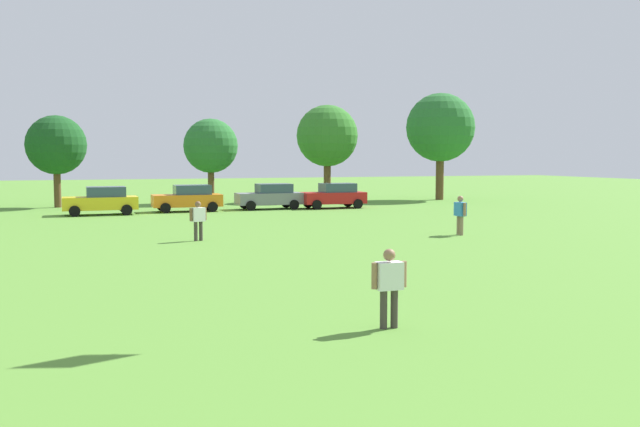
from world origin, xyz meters
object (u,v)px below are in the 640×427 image
parked_car_red_3 (334,195)px  tree_far_right (440,128)px  parked_car_yellow_0 (102,201)px  tree_center (211,146)px  tree_right (327,136)px  tree_left (56,145)px  adult_bystander (389,281)px  bystander_near_trees (460,212)px  parked_car_orange_1 (188,198)px  parked_car_gray_2 (270,196)px  bystander_midfield (198,217)px

parked_car_red_3 → tree_far_right: 13.76m
parked_car_yellow_0 → tree_center: (8.22, 8.51, 3.40)m
tree_right → tree_far_right: bearing=-11.5°
tree_center → tree_left: bearing=-174.6°
adult_bystander → tree_left: size_ratio=0.26×
tree_right → adult_bystander: bearing=-108.5°
bystander_near_trees → parked_car_red_3: bearing=176.7°
tree_right → tree_far_right: 9.22m
parked_car_red_3 → parked_car_orange_1: bearing=-2.1°
parked_car_orange_1 → tree_left: 10.82m
parked_car_gray_2 → tree_center: 8.53m
parked_car_gray_2 → tree_right: tree_right is taller
tree_center → tree_far_right: size_ratio=0.74×
bystander_midfield → tree_left: (-5.72, 22.54, 3.27)m
tree_far_right → tree_center: bearing=173.6°
tree_right → tree_far_right: (9.00, -1.84, 0.70)m
bystander_midfield → tree_center: (5.07, 23.56, 3.28)m
tree_right → parked_car_gray_2: bearing=-132.9°
adult_bystander → tree_left: bearing=99.6°
adult_bystander → parked_car_yellow_0: (-4.19, 31.25, -0.10)m
parked_car_orange_1 → tree_left: tree_left is taller
adult_bystander → bystander_near_trees: size_ratio=0.93×
parked_car_orange_1 → tree_right: (12.13, 7.44, 4.22)m
tree_right → parked_car_yellow_0: bearing=-154.5°
adult_bystander → tree_center: size_ratio=0.26×
parked_car_orange_1 → tree_left: (-7.85, 6.64, 3.39)m
bystander_midfield → parked_car_orange_1: size_ratio=0.38×
tree_left → tree_center: (10.79, 1.02, 0.01)m
parked_car_red_3 → tree_center: (-6.81, 8.01, 3.40)m
adult_bystander → parked_car_gray_2: parked_car_gray_2 is taller
parked_car_orange_1 → tree_right: bearing=-148.5°
tree_left → parked_car_orange_1: bearing=-40.2°
tree_left → tree_far_right: 29.04m
bystander_midfield → tree_left: size_ratio=0.26×
bystander_midfield → parked_car_yellow_0: bearing=-97.9°
parked_car_gray_2 → tree_right: 10.68m
bystander_near_trees → tree_far_right: bearing=151.4°
bystander_near_trees → tree_right: tree_right is taller
bystander_near_trees → bystander_midfield: bearing=-100.1°
parked_car_orange_1 → tree_right: 14.84m
bystander_midfield → parked_car_gray_2: 17.84m
parked_car_yellow_0 → tree_right: (17.41, 8.29, 4.22)m
adult_bystander → tree_left: 39.46m
adult_bystander → parked_car_yellow_0: bearing=97.3°
tree_left → tree_far_right: size_ratio=0.73×
parked_car_yellow_0 → tree_center: size_ratio=0.68×
parked_car_yellow_0 → parked_car_orange_1: same height
bystander_near_trees → tree_left: (-17.02, 24.27, 3.21)m
parked_car_gray_2 → bystander_near_trees: bearing=101.7°
parked_car_orange_1 → tree_center: size_ratio=0.68×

